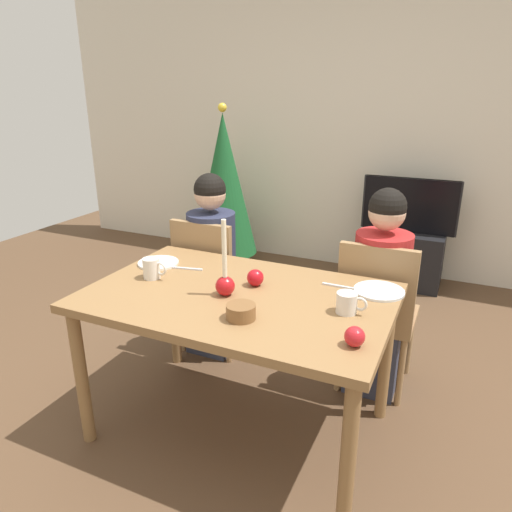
{
  "coord_description": "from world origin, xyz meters",
  "views": [
    {
      "loc": [
        0.9,
        -1.78,
        1.65
      ],
      "look_at": [
        0.0,
        0.2,
        0.87
      ],
      "focal_mm": 33.05,
      "sensor_mm": 36.0,
      "label": 1
    }
  ],
  "objects_px": {
    "chair_left": "(210,278)",
    "tv_stand": "(404,258)",
    "plate_left": "(158,263)",
    "dining_table": "(238,310)",
    "tv": "(410,205)",
    "apple_near_candle": "(355,336)",
    "person_left_child": "(212,268)",
    "christmas_tree": "(224,185)",
    "person_right_child": "(379,297)",
    "mug_right": "(347,303)",
    "plate_right": "(379,291)",
    "candle_centerpiece": "(225,280)",
    "apple_by_left_plate": "(255,278)",
    "bowl_walnuts": "(241,312)",
    "chair_right": "(377,309)",
    "mug_left": "(152,268)"
  },
  "relations": [
    {
      "from": "chair_left",
      "to": "candle_centerpiece",
      "type": "xyz_separation_m",
      "value": [
        0.46,
        -0.64,
        0.31
      ]
    },
    {
      "from": "dining_table",
      "to": "bowl_walnuts",
      "type": "distance_m",
      "value": 0.27
    },
    {
      "from": "tv_stand",
      "to": "tv",
      "type": "height_order",
      "value": "tv"
    },
    {
      "from": "tv_stand",
      "to": "bowl_walnuts",
      "type": "bearing_deg",
      "value": -97.89
    },
    {
      "from": "person_left_child",
      "to": "christmas_tree",
      "type": "xyz_separation_m",
      "value": [
        -0.67,
        1.42,
        0.22
      ]
    },
    {
      "from": "chair_right",
      "to": "apple_near_candle",
      "type": "distance_m",
      "value": 0.89
    },
    {
      "from": "bowl_walnuts",
      "to": "apple_near_candle",
      "type": "distance_m",
      "value": 0.48
    },
    {
      "from": "tv",
      "to": "candle_centerpiece",
      "type": "xyz_separation_m",
      "value": [
        -0.52,
        -2.34,
        0.11
      ]
    },
    {
      "from": "tv_stand",
      "to": "plate_left",
      "type": "bearing_deg",
      "value": -115.99
    },
    {
      "from": "chair_left",
      "to": "apple_near_candle",
      "type": "height_order",
      "value": "chair_left"
    },
    {
      "from": "mug_left",
      "to": "mug_right",
      "type": "height_order",
      "value": "mug_left"
    },
    {
      "from": "person_right_child",
      "to": "mug_right",
      "type": "distance_m",
      "value": 0.66
    },
    {
      "from": "person_right_child",
      "to": "apple_by_left_plate",
      "type": "height_order",
      "value": "person_right_child"
    },
    {
      "from": "person_right_child",
      "to": "mug_right",
      "type": "relative_size",
      "value": 8.87
    },
    {
      "from": "tv",
      "to": "plate_left",
      "type": "distance_m",
      "value": 2.37
    },
    {
      "from": "chair_right",
      "to": "bowl_walnuts",
      "type": "height_order",
      "value": "chair_right"
    },
    {
      "from": "person_left_child",
      "to": "apple_by_left_plate",
      "type": "xyz_separation_m",
      "value": [
        0.54,
        -0.52,
        0.22
      ]
    },
    {
      "from": "tv_stand",
      "to": "dining_table",
      "type": "bearing_deg",
      "value": -101.58
    },
    {
      "from": "candle_centerpiece",
      "to": "bowl_walnuts",
      "type": "xyz_separation_m",
      "value": [
        0.17,
        -0.18,
        -0.04
      ]
    },
    {
      "from": "person_left_child",
      "to": "apple_near_candle",
      "type": "height_order",
      "value": "person_left_child"
    },
    {
      "from": "dining_table",
      "to": "chair_left",
      "type": "height_order",
      "value": "chair_left"
    },
    {
      "from": "person_right_child",
      "to": "tv_stand",
      "type": "height_order",
      "value": "person_right_child"
    },
    {
      "from": "person_left_child",
      "to": "tv",
      "type": "bearing_deg",
      "value": 59.56
    },
    {
      "from": "chair_right",
      "to": "apple_by_left_plate",
      "type": "distance_m",
      "value": 0.76
    },
    {
      "from": "plate_right",
      "to": "mug_right",
      "type": "xyz_separation_m",
      "value": [
        -0.08,
        -0.27,
        0.04
      ]
    },
    {
      "from": "plate_right",
      "to": "person_left_child",
      "type": "bearing_deg",
      "value": 162.25
    },
    {
      "from": "candle_centerpiece",
      "to": "plate_right",
      "type": "relative_size",
      "value": 1.53
    },
    {
      "from": "chair_left",
      "to": "plate_left",
      "type": "height_order",
      "value": "chair_left"
    },
    {
      "from": "person_right_child",
      "to": "mug_right",
      "type": "height_order",
      "value": "person_right_child"
    },
    {
      "from": "plate_left",
      "to": "bowl_walnuts",
      "type": "bearing_deg",
      "value": -29.31
    },
    {
      "from": "person_left_child",
      "to": "plate_left",
      "type": "distance_m",
      "value": 0.51
    },
    {
      "from": "plate_right",
      "to": "apple_near_candle",
      "type": "relative_size",
      "value": 3.02
    },
    {
      "from": "apple_by_left_plate",
      "to": "apple_near_candle",
      "type": "bearing_deg",
      "value": -32.4
    },
    {
      "from": "person_right_child",
      "to": "mug_left",
      "type": "xyz_separation_m",
      "value": [
        -1.01,
        -0.65,
        0.23
      ]
    },
    {
      "from": "person_left_child",
      "to": "tv",
      "type": "distance_m",
      "value": 1.93
    },
    {
      "from": "chair_left",
      "to": "apple_by_left_plate",
      "type": "relative_size",
      "value": 11.03
    },
    {
      "from": "tv_stand",
      "to": "plate_right",
      "type": "height_order",
      "value": "plate_right"
    },
    {
      "from": "chair_left",
      "to": "plate_right",
      "type": "height_order",
      "value": "chair_left"
    },
    {
      "from": "dining_table",
      "to": "tv_stand",
      "type": "bearing_deg",
      "value": 78.42
    },
    {
      "from": "tv",
      "to": "chair_right",
      "type": "bearing_deg",
      "value": -87.68
    },
    {
      "from": "candle_centerpiece",
      "to": "apple_near_candle",
      "type": "distance_m",
      "value": 0.68
    },
    {
      "from": "chair_left",
      "to": "tv_stand",
      "type": "xyz_separation_m",
      "value": [
        0.98,
        1.69,
        -0.27
      ]
    },
    {
      "from": "tv",
      "to": "bowl_walnuts",
      "type": "height_order",
      "value": "tv"
    },
    {
      "from": "dining_table",
      "to": "tv",
      "type": "relative_size",
      "value": 1.77
    },
    {
      "from": "dining_table",
      "to": "bowl_walnuts",
      "type": "relative_size",
      "value": 11.34
    },
    {
      "from": "mug_right",
      "to": "person_left_child",
      "type": "bearing_deg",
      "value": 148.38
    },
    {
      "from": "plate_left",
      "to": "apple_near_candle",
      "type": "bearing_deg",
      "value": -19.33
    },
    {
      "from": "person_left_child",
      "to": "plate_left",
      "type": "height_order",
      "value": "person_left_child"
    },
    {
      "from": "candle_centerpiece",
      "to": "plate_left",
      "type": "height_order",
      "value": "candle_centerpiece"
    },
    {
      "from": "christmas_tree",
      "to": "mug_right",
      "type": "distance_m",
      "value": 2.65
    }
  ]
}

